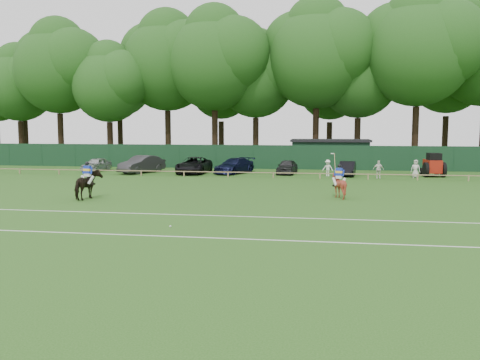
% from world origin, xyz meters
% --- Properties ---
extents(ground, '(160.00, 160.00, 0.00)m').
position_xyz_m(ground, '(0.00, 0.00, 0.00)').
color(ground, '#1E4C14').
rests_on(ground, ground).
extents(horse_dark, '(1.15, 2.20, 1.80)m').
position_xyz_m(horse_dark, '(-9.03, 3.34, 0.90)').
color(horse_dark, black).
rests_on(horse_dark, ground).
extents(horse_chestnut, '(1.62, 1.73, 1.56)m').
position_xyz_m(horse_chestnut, '(6.22, 6.42, 0.78)').
color(horse_chestnut, maroon).
rests_on(horse_chestnut, ground).
extents(sedan_silver, '(2.02, 4.10, 1.34)m').
position_xyz_m(sedan_silver, '(-17.08, 21.80, 0.67)').
color(sedan_silver, '#AFB3B5').
rests_on(sedan_silver, ground).
extents(sedan_grey, '(3.56, 5.31, 1.65)m').
position_xyz_m(sedan_grey, '(-11.94, 20.73, 0.83)').
color(sedan_grey, '#323235').
rests_on(sedan_grey, ground).
extents(suv_black, '(2.63, 5.56, 1.53)m').
position_xyz_m(suv_black, '(-6.86, 21.04, 0.77)').
color(suv_black, black).
rests_on(suv_black, ground).
extents(sedan_navy, '(3.77, 5.39, 1.45)m').
position_xyz_m(sedan_navy, '(-3.05, 21.52, 0.72)').
color(sedan_navy, '#101434').
rests_on(sedan_navy, ground).
extents(hatch_grey, '(2.01, 4.11, 1.35)m').
position_xyz_m(hatch_grey, '(1.93, 21.75, 0.68)').
color(hatch_grey, '#2B2A2D').
rests_on(hatch_grey, ground).
extents(estate_black, '(1.82, 4.05, 1.29)m').
position_xyz_m(estate_black, '(7.42, 21.09, 0.65)').
color(estate_black, black).
rests_on(estate_black, ground).
extents(spectator_left, '(1.08, 0.81, 1.48)m').
position_xyz_m(spectator_left, '(5.66, 20.33, 0.74)').
color(spectator_left, white).
rests_on(spectator_left, ground).
extents(spectator_mid, '(0.91, 0.39, 1.55)m').
position_xyz_m(spectator_mid, '(9.94, 19.10, 0.77)').
color(spectator_mid, white).
rests_on(spectator_mid, ground).
extents(spectator_right, '(0.86, 0.65, 1.58)m').
position_xyz_m(spectator_right, '(13.17, 20.04, 0.79)').
color(spectator_right, beige).
rests_on(spectator_right, ground).
extents(rider_dark, '(0.94, 0.40, 1.41)m').
position_xyz_m(rider_dark, '(-9.03, 3.33, 1.68)').
color(rider_dark, silver).
rests_on(rider_dark, ground).
extents(rider_chestnut, '(0.92, 0.73, 2.05)m').
position_xyz_m(rider_chestnut, '(6.21, 6.41, 1.50)').
color(rider_chestnut, silver).
rests_on(rider_chestnut, ground).
extents(polo_ball, '(0.09, 0.09, 0.09)m').
position_xyz_m(polo_ball, '(-1.49, -4.17, 0.04)').
color(polo_ball, silver).
rests_on(polo_ball, ground).
extents(pitch_lines, '(60.00, 5.10, 0.01)m').
position_xyz_m(pitch_lines, '(0.00, -3.50, 0.01)').
color(pitch_lines, silver).
rests_on(pitch_lines, ground).
extents(pitch_rail, '(62.10, 0.10, 0.50)m').
position_xyz_m(pitch_rail, '(0.00, 18.00, 0.45)').
color(pitch_rail, '#997F5B').
rests_on(pitch_rail, ground).
extents(perimeter_fence, '(92.08, 0.08, 2.50)m').
position_xyz_m(perimeter_fence, '(0.00, 27.00, 1.25)').
color(perimeter_fence, '#14351E').
rests_on(perimeter_fence, ground).
extents(utility_shed, '(8.40, 4.40, 3.04)m').
position_xyz_m(utility_shed, '(6.00, 30.00, 1.54)').
color(utility_shed, '#14331E').
rests_on(utility_shed, ground).
extents(tree_row, '(96.00, 12.00, 21.00)m').
position_xyz_m(tree_row, '(2.00, 35.00, 0.00)').
color(tree_row, '#26561C').
rests_on(tree_row, ground).
extents(tractor, '(1.90, 2.66, 2.11)m').
position_xyz_m(tractor, '(14.88, 21.36, 1.00)').
color(tractor, '#9F1C0E').
rests_on(tractor, ground).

